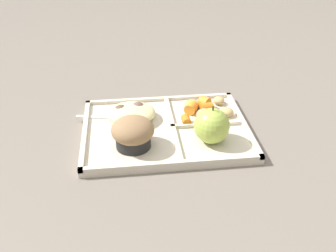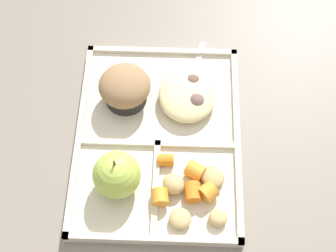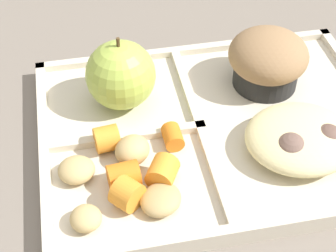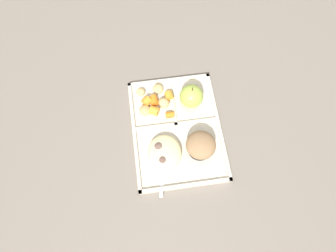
% 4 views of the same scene
% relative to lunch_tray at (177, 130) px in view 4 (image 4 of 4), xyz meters
% --- Properties ---
extents(ground, '(6.00, 6.00, 0.00)m').
position_rel_lunch_tray_xyz_m(ground, '(0.00, 0.00, -0.01)').
color(ground, slate).
extents(lunch_tray, '(0.35, 0.26, 0.02)m').
position_rel_lunch_tray_xyz_m(lunch_tray, '(0.00, 0.00, 0.00)').
color(lunch_tray, beige).
rests_on(lunch_tray, ground).
extents(green_apple, '(0.07, 0.07, 0.08)m').
position_rel_lunch_tray_xyz_m(green_apple, '(-0.09, 0.06, 0.04)').
color(green_apple, '#A8C14C').
rests_on(green_apple, lunch_tray).
extents(bran_muffin, '(0.08, 0.08, 0.06)m').
position_rel_lunch_tray_xyz_m(bran_muffin, '(0.07, 0.06, 0.04)').
color(bran_muffin, black).
rests_on(bran_muffin, lunch_tray).
extents(carrot_slice_large, '(0.03, 0.03, 0.02)m').
position_rel_lunch_tray_xyz_m(carrot_slice_large, '(-0.10, -0.06, 0.02)').
color(carrot_slice_large, orange).
rests_on(carrot_slice_large, lunch_tray).
extents(carrot_slice_small, '(0.04, 0.04, 0.03)m').
position_rel_lunch_tray_xyz_m(carrot_slice_small, '(-0.06, -0.06, 0.02)').
color(carrot_slice_small, orange).
rests_on(carrot_slice_small, lunch_tray).
extents(carrot_slice_center, '(0.02, 0.02, 0.02)m').
position_rel_lunch_tray_xyz_m(carrot_slice_center, '(-0.05, -0.01, 0.01)').
color(carrot_slice_center, orange).
rests_on(carrot_slice_center, lunch_tray).
extents(carrot_slice_tilted, '(0.03, 0.03, 0.03)m').
position_rel_lunch_tray_xyz_m(carrot_slice_tilted, '(-0.11, -0.01, 0.02)').
color(carrot_slice_tilted, orange).
rests_on(carrot_slice_tilted, lunch_tray).
extents(carrot_slice_back, '(0.03, 0.03, 0.03)m').
position_rel_lunch_tray_xyz_m(carrot_slice_back, '(-0.10, -0.08, 0.02)').
color(carrot_slice_back, orange).
rests_on(carrot_slice_back, lunch_tray).
extents(potato_chunk_corner, '(0.03, 0.03, 0.02)m').
position_rel_lunch_tray_xyz_m(potato_chunk_corner, '(-0.14, -0.09, 0.01)').
color(potato_chunk_corner, tan).
rests_on(potato_chunk_corner, lunch_tray).
extents(potato_chunk_wedge, '(0.05, 0.05, 0.03)m').
position_rel_lunch_tray_xyz_m(potato_chunk_wedge, '(-0.09, -0.03, 0.02)').
color(potato_chunk_wedge, tan).
rests_on(potato_chunk_wedge, lunch_tray).
extents(potato_chunk_browned, '(0.04, 0.04, 0.02)m').
position_rel_lunch_tray_xyz_m(potato_chunk_browned, '(-0.14, -0.04, 0.01)').
color(potato_chunk_browned, tan).
rests_on(potato_chunk_browned, lunch_tray).
extents(potato_chunk_large, '(0.05, 0.05, 0.02)m').
position_rel_lunch_tray_xyz_m(potato_chunk_large, '(-0.07, -0.09, 0.01)').
color(potato_chunk_large, tan).
rests_on(potato_chunk_large, lunch_tray).
extents(egg_noodle_pile, '(0.11, 0.10, 0.03)m').
position_rel_lunch_tray_xyz_m(egg_noodle_pile, '(0.07, -0.05, 0.02)').
color(egg_noodle_pile, beige).
rests_on(egg_noodle_pile, lunch_tray).
extents(meatball_back, '(0.03, 0.03, 0.03)m').
position_rel_lunch_tray_xyz_m(meatball_back, '(0.06, -0.06, 0.02)').
color(meatball_back, brown).
rests_on(meatball_back, lunch_tray).
extents(meatball_center, '(0.03, 0.03, 0.03)m').
position_rel_lunch_tray_xyz_m(meatball_center, '(0.09, -0.05, 0.02)').
color(meatball_center, brown).
rests_on(meatball_center, lunch_tray).
extents(plastic_fork, '(0.16, 0.05, 0.00)m').
position_rel_lunch_tray_xyz_m(plastic_fork, '(0.11, -0.05, 0.01)').
color(plastic_fork, silver).
rests_on(plastic_fork, lunch_tray).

